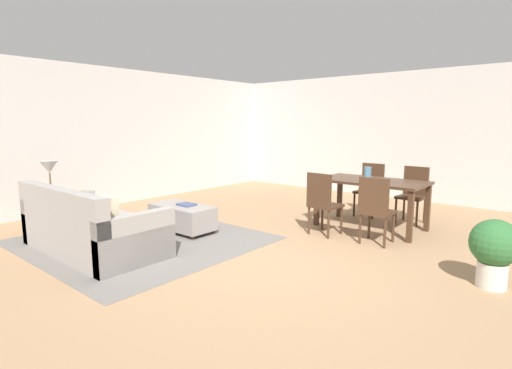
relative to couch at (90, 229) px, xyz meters
name	(u,v)px	position (x,y,z in m)	size (l,w,h in m)	color
ground_plane	(268,261)	(1.96, 1.16, -0.29)	(10.80, 10.80, 0.00)	#9E7A56
wall_back	(416,136)	(1.96, 6.16, 1.06)	(9.00, 0.12, 2.70)	beige
wall_left	(104,137)	(-2.54, 1.66, 1.06)	(0.12, 11.00, 2.70)	beige
area_rug	(143,239)	(0.08, 0.71, -0.29)	(3.00, 2.80, 0.01)	slate
couch	(90,229)	(0.00, 0.00, 0.00)	(2.04, 0.99, 0.86)	gray
ottoman_table	(182,216)	(0.16, 1.36, -0.06)	(1.03, 0.50, 0.40)	gray
side_table	(52,203)	(-1.32, 0.09, 0.15)	(0.40, 0.40, 0.55)	olive
table_lamp	(49,168)	(-1.32, 0.09, 0.67)	(0.26, 0.26, 0.53)	brown
dining_table	(371,186)	(2.25, 3.37, 0.37)	(1.59, 0.88, 0.76)	#422B1C
dining_chair_near_left	(322,200)	(1.88, 2.53, 0.23)	(0.43, 0.43, 0.92)	#422B1C
dining_chair_near_right	(376,207)	(2.65, 2.60, 0.23)	(0.42, 0.42, 0.92)	#422B1C
dining_chair_far_left	(370,186)	(1.88, 4.18, 0.23)	(0.40, 0.40, 0.92)	#422B1C
dining_chair_far_right	(413,191)	(2.63, 4.16, 0.23)	(0.41, 0.41, 0.92)	#422B1C
vase_centerpiece	(368,173)	(2.16, 3.40, 0.57)	(0.11, 0.11, 0.19)	slate
book_on_ottoman	(186,205)	(0.22, 1.39, 0.13)	(0.26, 0.20, 0.03)	#3F4C72
potted_plant	(494,248)	(4.13, 2.02, 0.11)	(0.47, 0.47, 0.69)	beige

